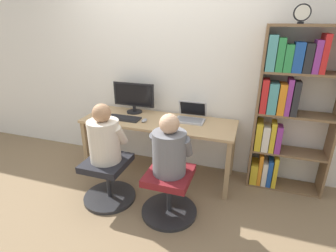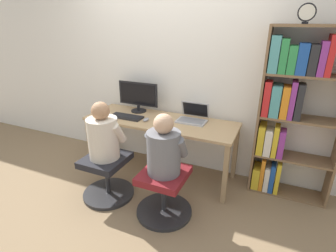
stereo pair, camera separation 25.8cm
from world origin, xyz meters
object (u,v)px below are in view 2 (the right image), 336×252
Objects in this scene: keyboard at (126,117)px; office_chair_left at (107,175)px; desk_clock at (307,13)px; person_at_laptop at (164,149)px; laptop at (193,117)px; bookshelf at (289,115)px; office_chair_right at (164,192)px; person_at_monitor at (103,135)px; desktop_monitor at (138,96)px.

keyboard reaches higher than office_chair_left.
person_at_laptop is at bearing -142.19° from desk_clock.
laptop is 0.80m from person_at_laptop.
office_chair_right is at bearing -140.23° from bookshelf.
bookshelf is at bearing 2.55° from laptop.
office_chair_right is 0.85m from person_at_monitor.
desktop_monitor is at bearing 93.94° from person_at_monitor.
office_chair_left and office_chair_right have the same top height.
person_at_monitor reaches higher than laptop.
desk_clock reaches higher than person_at_monitor.
person_at_monitor is at bearing 178.46° from office_chair_right.
person_at_monitor is 3.58× the size of desk_clock.
bookshelf is (1.71, 0.83, 0.68)m from office_chair_left.
person_at_laptop reaches higher than office_chair_right.
person_at_laptop is 1.72m from desk_clock.
bookshelf reaches higher than keyboard.
desktop_monitor is 2.00m from desk_clock.
office_chair_left is 2.02m from bookshelf.
person_at_laptop reaches higher than keyboard.
desk_clock reaches higher than office_chair_left.
keyboard is at bearing -93.84° from desktop_monitor.
laptop is 0.80m from keyboard.
laptop is 1.02m from bookshelf.
keyboard is at bearing 143.21° from person_at_laptop.
office_chair_left is at bearing -155.61° from desk_clock.
bookshelf is (1.71, 0.83, 0.19)m from person_at_monitor.
person_at_monitor is (0.07, -0.56, 0.00)m from keyboard.
desk_clock reaches higher than desktop_monitor.
desk_clock reaches higher than bookshelf.
desktop_monitor is at bearing 178.04° from desk_clock.
bookshelf is 10.54× the size of desk_clock.
office_chair_left is 1.00× the size of office_chair_right.
desk_clock reaches higher than laptop.
desk_clock is (1.70, 0.77, 1.64)m from office_chair_left.
keyboard reaches higher than office_chair_right.
desktop_monitor is 1.34× the size of keyboard.
desktop_monitor is 1.32m from office_chair_right.
desk_clock is at bearing 6.62° from keyboard.
laptop is (0.75, -0.05, -0.15)m from desktop_monitor.
desktop_monitor reaches higher than person_at_laptop.
office_chair_right is (0.69, -0.01, 0.00)m from office_chair_left.
office_chair_right is (-0.00, -0.80, -0.52)m from laptop.
keyboard is 0.23× the size of bookshelf.
person_at_laptop is (0.69, -0.01, 0.48)m from office_chair_left.
bookshelf is (1.01, 0.04, 0.16)m from laptop.
laptop is 1.50m from desk_clock.
keyboard is 1.81m from bookshelf.
person_at_laptop is at bearing -36.79° from keyboard.
bookshelf reaches higher than desktop_monitor.
desk_clock is (1.76, -0.06, 0.96)m from desktop_monitor.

